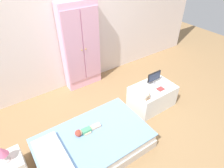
# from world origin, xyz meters

# --- Properties ---
(ground_plane) EXTENTS (10.00, 10.00, 0.02)m
(ground_plane) POSITION_xyz_m (0.00, 0.00, -0.01)
(ground_plane) COLOR #99754C
(back_wall) EXTENTS (6.40, 0.05, 2.70)m
(back_wall) POSITION_xyz_m (0.00, 1.57, 1.35)
(back_wall) COLOR silver
(back_wall) RESTS_ON ground_plane
(bed) EXTENTS (1.55, 0.95, 0.28)m
(bed) POSITION_xyz_m (-0.55, -0.12, 0.14)
(bed) COLOR beige
(bed) RESTS_ON ground_plane
(pillow) EXTENTS (0.32, 0.69, 0.06)m
(pillow) POSITION_xyz_m (-1.13, -0.12, 0.31)
(pillow) COLOR white
(pillow) RESTS_ON bed
(doll) EXTENTS (0.39, 0.14, 0.10)m
(doll) POSITION_xyz_m (-0.63, 0.01, 0.32)
(doll) COLOR #4CA375
(doll) RESTS_ON bed
(table_lamp) EXTENTS (0.13, 0.13, 0.25)m
(table_lamp) POSITION_xyz_m (-1.59, 0.10, 0.53)
(table_lamp) COLOR #B7B2AD
(table_lamp) RESTS_ON nightstand
(wardrobe) EXTENTS (0.71, 0.26, 1.68)m
(wardrobe) POSITION_xyz_m (0.10, 1.41, 0.84)
(wardrobe) COLOR #EFADCC
(wardrobe) RESTS_ON ground_plane
(tv_stand) EXTENTS (0.76, 0.51, 0.41)m
(tv_stand) POSITION_xyz_m (0.79, 0.11, 0.20)
(tv_stand) COLOR silver
(tv_stand) RESTS_ON ground_plane
(tv_monitor) EXTENTS (0.28, 0.10, 0.22)m
(tv_monitor) POSITION_xyz_m (0.87, 0.20, 0.54)
(tv_monitor) COLOR #99999E
(tv_monitor) RESTS_ON tv_stand
(rocking_horse_toy) EXTENTS (0.10, 0.04, 0.12)m
(rocking_horse_toy) POSITION_xyz_m (0.50, -0.06, 0.47)
(rocking_horse_toy) COLOR #8E6642
(rocking_horse_toy) RESTS_ON tv_stand
(book_red) EXTENTS (0.12, 0.09, 0.02)m
(book_red) POSITION_xyz_m (0.85, -0.00, 0.42)
(book_red) COLOR #CC3838
(book_red) RESTS_ON tv_stand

